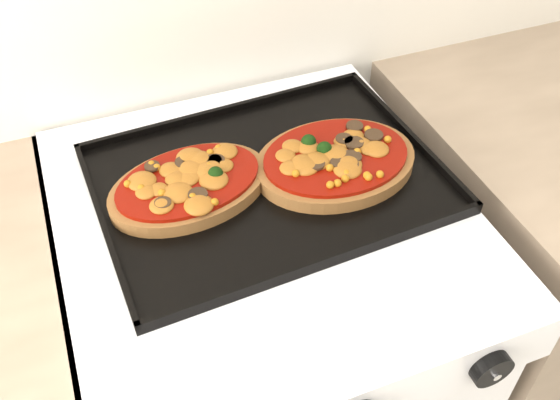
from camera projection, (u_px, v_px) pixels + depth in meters
name	position (u px, v px, depth m)	size (l,w,h in m)	color
stove	(265.00, 367.00, 1.23)	(0.60, 0.60, 0.91)	white
knob_right	(491.00, 369.00, 0.78)	(0.06, 0.06, 0.02)	black
baking_tray	(268.00, 178.00, 0.94)	(0.51, 0.37, 0.02)	black
pizza_left	(189.00, 184.00, 0.91)	(0.24, 0.16, 0.04)	#956033
pizza_right	(336.00, 160.00, 0.94)	(0.25, 0.19, 0.04)	#956033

